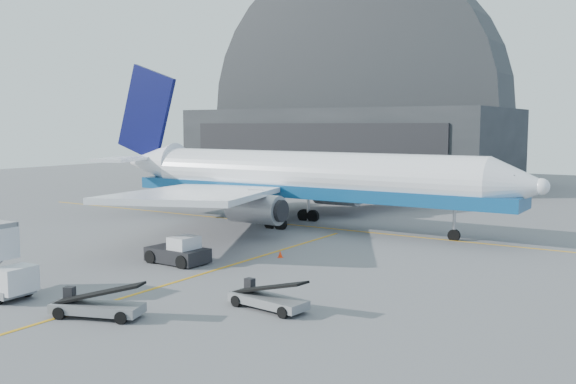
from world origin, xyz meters
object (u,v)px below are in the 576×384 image
Objects in this scene: belt_loader_a at (97,306)px; airliner at (292,177)px; belt_loader_b at (267,299)px; pushback_tug at (179,253)px.

airliner is at bearing 84.43° from belt_loader_a.
belt_loader_b is (6.38, 5.73, -0.02)m from belt_loader_a.
belt_loader_a is at bearing -130.87° from belt_loader_b.
belt_loader_a is (5.00, -11.60, -0.17)m from pushback_tug.
pushback_tug is 12.81m from belt_loader_b.
airliner is 10.61× the size of pushback_tug.
belt_loader_a is (7.55, -30.44, -3.98)m from airliner.
airliner is at bearing 126.64° from belt_loader_b.
belt_loader_a reaches higher than belt_loader_b.
airliner is 28.65m from belt_loader_b.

